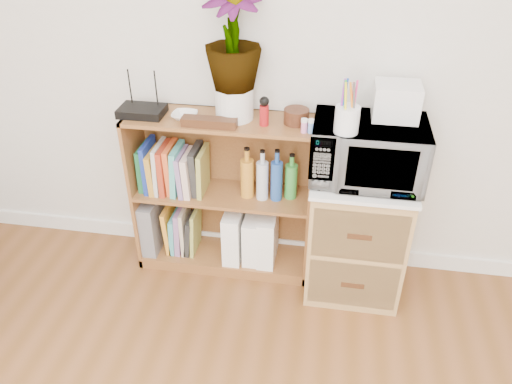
# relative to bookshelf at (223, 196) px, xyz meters

# --- Properties ---
(skirting_board) EXTENTS (4.00, 0.02, 0.10)m
(skirting_board) POSITION_rel_bookshelf_xyz_m (0.35, 0.14, -0.42)
(skirting_board) COLOR white
(skirting_board) RESTS_ON ground
(bookshelf) EXTENTS (1.00, 0.30, 0.95)m
(bookshelf) POSITION_rel_bookshelf_xyz_m (0.00, 0.00, 0.00)
(bookshelf) COLOR brown
(bookshelf) RESTS_ON ground
(wicker_unit) EXTENTS (0.50, 0.45, 0.70)m
(wicker_unit) POSITION_rel_bookshelf_xyz_m (0.75, -0.08, -0.12)
(wicker_unit) COLOR #9E7542
(wicker_unit) RESTS_ON ground
(microwave) EXTENTS (0.54, 0.37, 0.30)m
(microwave) POSITION_rel_bookshelf_xyz_m (0.75, -0.08, 0.40)
(microwave) COLOR silver
(microwave) RESTS_ON wicker_unit
(pen_cup) EXTENTS (0.11, 0.11, 0.12)m
(pen_cup) POSITION_rel_bookshelf_xyz_m (0.63, -0.20, 0.61)
(pen_cup) COLOR white
(pen_cup) RESTS_ON microwave
(small_appliance) EXTENTS (0.21, 0.18, 0.17)m
(small_appliance) POSITION_rel_bookshelf_xyz_m (0.86, -0.00, 0.63)
(small_appliance) COLOR white
(small_appliance) RESTS_ON microwave
(router) EXTENTS (0.23, 0.16, 0.04)m
(router) POSITION_rel_bookshelf_xyz_m (-0.41, -0.02, 0.50)
(router) COLOR black
(router) RESTS_ON bookshelf
(white_bowl) EXTENTS (0.13, 0.13, 0.03)m
(white_bowl) POSITION_rel_bookshelf_xyz_m (-0.18, -0.03, 0.49)
(white_bowl) COLOR white
(white_bowl) RESTS_ON bookshelf
(plant_pot) EXTENTS (0.19, 0.19, 0.16)m
(plant_pot) POSITION_rel_bookshelf_xyz_m (0.07, 0.02, 0.56)
(plant_pot) COLOR silver
(plant_pot) RESTS_ON bookshelf
(potted_plant) EXTENTS (0.28, 0.28, 0.50)m
(potted_plant) POSITION_rel_bookshelf_xyz_m (0.07, 0.02, 0.89)
(potted_plant) COLOR #336A2A
(potted_plant) RESTS_ON plant_pot
(trinket_box) EXTENTS (0.28, 0.07, 0.04)m
(trinket_box) POSITION_rel_bookshelf_xyz_m (-0.03, -0.10, 0.50)
(trinket_box) COLOR #34180E
(trinket_box) RESTS_ON bookshelf
(kokeshi_doll) EXTENTS (0.05, 0.05, 0.10)m
(kokeshi_doll) POSITION_rel_bookshelf_xyz_m (0.23, -0.04, 0.53)
(kokeshi_doll) COLOR maroon
(kokeshi_doll) RESTS_ON bookshelf
(wooden_bowl) EXTENTS (0.13, 0.13, 0.07)m
(wooden_bowl) POSITION_rel_bookshelf_xyz_m (0.39, 0.01, 0.51)
(wooden_bowl) COLOR #341A0E
(wooden_bowl) RESTS_ON bookshelf
(paint_jars) EXTENTS (0.11, 0.04, 0.05)m
(paint_jars) POSITION_rel_bookshelf_xyz_m (0.47, -0.09, 0.50)
(paint_jars) COLOR pink
(paint_jars) RESTS_ON bookshelf
(file_box) EXTENTS (0.10, 0.27, 0.33)m
(file_box) POSITION_rel_bookshelf_xyz_m (-0.44, 0.00, -0.24)
(file_box) COLOR slate
(file_box) RESTS_ON bookshelf
(magazine_holder_left) EXTENTS (0.10, 0.25, 0.32)m
(magazine_holder_left) POSITION_rel_bookshelf_xyz_m (0.06, -0.01, -0.25)
(magazine_holder_left) COLOR white
(magazine_holder_left) RESTS_ON bookshelf
(magazine_holder_mid) EXTENTS (0.09, 0.23, 0.29)m
(magazine_holder_mid) POSITION_rel_bookshelf_xyz_m (0.17, -0.01, -0.26)
(magazine_holder_mid) COLOR white
(magazine_holder_mid) RESTS_ON bookshelf
(magazine_holder_right) EXTENTS (0.10, 0.25, 0.31)m
(magazine_holder_right) POSITION_rel_bookshelf_xyz_m (0.26, -0.01, -0.25)
(magazine_holder_right) COLOR white
(magazine_holder_right) RESTS_ON bookshelf
(cookbooks) EXTENTS (0.37, 0.20, 0.29)m
(cookbooks) POSITION_rel_bookshelf_xyz_m (-0.28, 0.00, 0.16)
(cookbooks) COLOR #1A6435
(cookbooks) RESTS_ON bookshelf
(liquor_bottles) EXTENTS (0.31, 0.07, 0.29)m
(liquor_bottles) POSITION_rel_bookshelf_xyz_m (0.25, 0.00, 0.16)
(liquor_bottles) COLOR orange
(liquor_bottles) RESTS_ON bookshelf
(lower_books) EXTENTS (0.20, 0.19, 0.29)m
(lower_books) POSITION_rel_bookshelf_xyz_m (-0.26, 0.00, -0.27)
(lower_books) COLOR orange
(lower_books) RESTS_ON bookshelf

